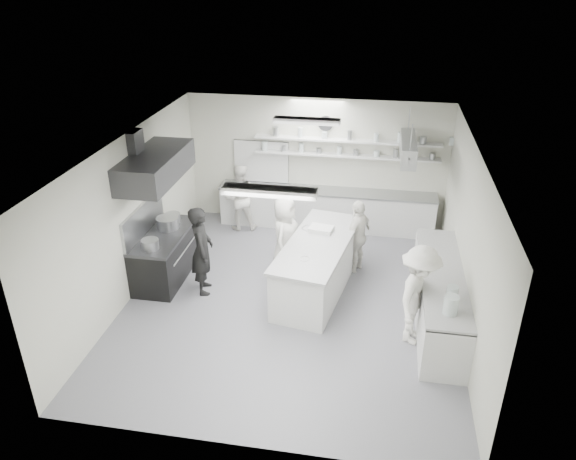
% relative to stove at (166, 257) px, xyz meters
% --- Properties ---
extents(floor, '(6.00, 7.00, 0.02)m').
position_rel_stove_xyz_m(floor, '(2.60, -0.40, -0.46)').
color(floor, gray).
rests_on(floor, ground).
extents(ceiling, '(6.00, 7.00, 0.02)m').
position_rel_stove_xyz_m(ceiling, '(2.60, -0.40, 2.56)').
color(ceiling, silver).
rests_on(ceiling, wall_back).
extents(wall_back, '(6.00, 0.04, 3.00)m').
position_rel_stove_xyz_m(wall_back, '(2.60, 3.10, 1.05)').
color(wall_back, beige).
rests_on(wall_back, floor).
extents(wall_front, '(6.00, 0.04, 3.00)m').
position_rel_stove_xyz_m(wall_front, '(2.60, -3.90, 1.05)').
color(wall_front, beige).
rests_on(wall_front, floor).
extents(wall_left, '(0.04, 7.00, 3.00)m').
position_rel_stove_xyz_m(wall_left, '(-0.40, -0.40, 1.05)').
color(wall_left, beige).
rests_on(wall_left, floor).
extents(wall_right, '(0.04, 7.00, 3.00)m').
position_rel_stove_xyz_m(wall_right, '(5.60, -0.40, 1.05)').
color(wall_right, beige).
rests_on(wall_right, floor).
extents(stove, '(0.80, 1.80, 0.90)m').
position_rel_stove_xyz_m(stove, '(0.00, 0.00, 0.00)').
color(stove, black).
rests_on(stove, floor).
extents(exhaust_hood, '(0.85, 2.00, 0.50)m').
position_rel_stove_xyz_m(exhaust_hood, '(0.00, -0.00, 1.90)').
color(exhaust_hood, '#353538').
rests_on(exhaust_hood, wall_left).
extents(back_counter, '(5.00, 0.60, 0.92)m').
position_rel_stove_xyz_m(back_counter, '(2.90, 2.80, 0.01)').
color(back_counter, silver).
rests_on(back_counter, floor).
extents(shelf_lower, '(4.20, 0.26, 0.04)m').
position_rel_stove_xyz_m(shelf_lower, '(3.30, 2.97, 1.30)').
color(shelf_lower, silver).
rests_on(shelf_lower, wall_back).
extents(shelf_upper, '(4.20, 0.26, 0.04)m').
position_rel_stove_xyz_m(shelf_upper, '(3.30, 2.97, 1.65)').
color(shelf_upper, silver).
rests_on(shelf_upper, wall_back).
extents(pass_through_window, '(1.30, 0.04, 1.00)m').
position_rel_stove_xyz_m(pass_through_window, '(1.30, 3.08, 1.00)').
color(pass_through_window, black).
rests_on(pass_through_window, wall_back).
extents(wall_clock, '(0.32, 0.05, 0.32)m').
position_rel_stove_xyz_m(wall_clock, '(2.80, 3.06, 2.00)').
color(wall_clock, silver).
rests_on(wall_clock, wall_back).
extents(right_counter, '(0.74, 3.30, 0.94)m').
position_rel_stove_xyz_m(right_counter, '(5.25, -0.60, 0.02)').
color(right_counter, silver).
rests_on(right_counter, floor).
extents(pot_rack, '(0.30, 1.60, 0.40)m').
position_rel_stove_xyz_m(pot_rack, '(4.60, 2.00, 1.85)').
color(pot_rack, '#9C9EA2').
rests_on(pot_rack, ceiling).
extents(light_fixture_front, '(1.30, 0.25, 0.10)m').
position_rel_stove_xyz_m(light_fixture_front, '(2.60, -2.20, 2.49)').
color(light_fixture_front, silver).
rests_on(light_fixture_front, ceiling).
extents(light_fixture_rear, '(1.30, 0.25, 0.10)m').
position_rel_stove_xyz_m(light_fixture_rear, '(2.60, 1.40, 2.49)').
color(light_fixture_rear, silver).
rests_on(light_fixture_rear, ceiling).
extents(prep_island, '(1.43, 2.80, 0.99)m').
position_rel_stove_xyz_m(prep_island, '(3.03, 0.04, 0.04)').
color(prep_island, silver).
rests_on(prep_island, floor).
extents(stove_pot, '(0.44, 0.44, 0.27)m').
position_rel_stove_xyz_m(stove_pot, '(0.00, 0.28, 0.59)').
color(stove_pot, '#9C9EA2').
rests_on(stove_pot, stove).
extents(cook_stove, '(0.57, 0.73, 1.75)m').
position_rel_stove_xyz_m(cook_stove, '(0.90, -0.36, 0.42)').
color(cook_stove, black).
rests_on(cook_stove, floor).
extents(cook_back, '(0.90, 0.78, 1.58)m').
position_rel_stove_xyz_m(cook_back, '(0.92, 2.38, 0.34)').
color(cook_back, white).
rests_on(cook_back, floor).
extents(cook_island_left, '(0.62, 0.86, 1.64)m').
position_rel_stove_xyz_m(cook_island_left, '(2.31, 0.57, 0.37)').
color(cook_island_left, white).
rests_on(cook_island_left, floor).
extents(cook_island_right, '(0.73, 0.97, 1.54)m').
position_rel_stove_xyz_m(cook_island_right, '(3.73, 0.93, 0.32)').
color(cook_island_right, white).
rests_on(cook_island_right, floor).
extents(cook_right, '(0.98, 1.28, 1.75)m').
position_rel_stove_xyz_m(cook_right, '(4.82, -1.23, 0.43)').
color(cook_right, white).
rests_on(cook_right, floor).
extents(bowl_island_a, '(0.32, 0.32, 0.06)m').
position_rel_stove_xyz_m(bowl_island_a, '(2.78, 0.58, 0.57)').
color(bowl_island_a, '#9C9EA2').
rests_on(bowl_island_a, prep_island).
extents(bowl_island_b, '(0.19, 0.19, 0.06)m').
position_rel_stove_xyz_m(bowl_island_b, '(2.87, -0.64, 0.56)').
color(bowl_island_b, silver).
rests_on(bowl_island_b, prep_island).
extents(bowl_right, '(0.29, 0.29, 0.06)m').
position_rel_stove_xyz_m(bowl_right, '(5.06, -0.22, 0.52)').
color(bowl_right, silver).
rests_on(bowl_right, right_counter).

